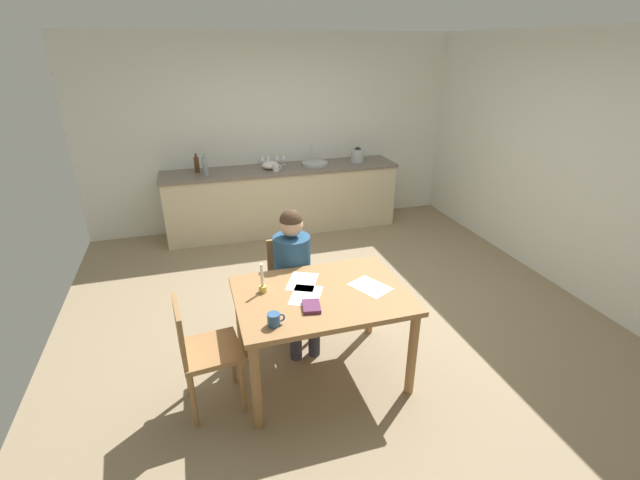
{
  "coord_description": "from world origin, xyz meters",
  "views": [
    {
      "loc": [
        -1.19,
        -3.51,
        2.43
      ],
      "look_at": [
        -0.17,
        -0.12,
        0.85
      ],
      "focal_mm": 24.64,
      "sensor_mm": 36.0,
      "label": 1
    }
  ],
  "objects_px": {
    "dining_table": "(321,305)",
    "candlestick": "(263,284)",
    "sink_unit": "(315,163)",
    "mixing_bowl": "(270,165)",
    "book_magazine": "(311,307)",
    "wine_glass_back_right": "(262,158)",
    "teacup_on_counter": "(276,168)",
    "chair_side_empty": "(202,350)",
    "coffee_mug": "(274,319)",
    "wine_glass_near_sink": "(283,157)",
    "wine_glass_back_left": "(268,158)",
    "bottle_vinegar": "(205,166)",
    "wine_glass_by_kettle": "(277,157)",
    "person_seated": "(294,269)",
    "chair_at_table": "(291,282)",
    "stovetop_kettle": "(357,155)",
    "bottle_oil": "(197,164)"
  },
  "relations": [
    {
      "from": "dining_table",
      "to": "candlestick",
      "type": "height_order",
      "value": "candlestick"
    },
    {
      "from": "sink_unit",
      "to": "mixing_bowl",
      "type": "bearing_deg",
      "value": -177.45
    },
    {
      "from": "book_magazine",
      "to": "dining_table",
      "type": "bearing_deg",
      "value": 63.97
    },
    {
      "from": "candlestick",
      "to": "wine_glass_back_right",
      "type": "bearing_deg",
      "value": 79.92
    },
    {
      "from": "dining_table",
      "to": "teacup_on_counter",
      "type": "xyz_separation_m",
      "value": [
        0.26,
        2.91,
        0.31
      ]
    },
    {
      "from": "chair_side_empty",
      "to": "coffee_mug",
      "type": "height_order",
      "value": "chair_side_empty"
    },
    {
      "from": "dining_table",
      "to": "book_magazine",
      "type": "distance_m",
      "value": 0.25
    },
    {
      "from": "wine_glass_near_sink",
      "to": "wine_glass_back_left",
      "type": "xyz_separation_m",
      "value": [
        -0.21,
        0.0,
        0.0
      ]
    },
    {
      "from": "bottle_vinegar",
      "to": "wine_glass_back_left",
      "type": "bearing_deg",
      "value": 16.06
    },
    {
      "from": "book_magazine",
      "to": "wine_glass_by_kettle",
      "type": "bearing_deg",
      "value": 92.23
    },
    {
      "from": "person_seated",
      "to": "sink_unit",
      "type": "bearing_deg",
      "value": 70.03
    },
    {
      "from": "mixing_bowl",
      "to": "wine_glass_back_right",
      "type": "height_order",
      "value": "wine_glass_back_right"
    },
    {
      "from": "wine_glass_back_right",
      "to": "candlestick",
      "type": "bearing_deg",
      "value": -100.08
    },
    {
      "from": "wine_glass_by_kettle",
      "to": "chair_at_table",
      "type": "bearing_deg",
      "value": -99.39
    },
    {
      "from": "mixing_bowl",
      "to": "wine_glass_near_sink",
      "type": "height_order",
      "value": "wine_glass_near_sink"
    },
    {
      "from": "coffee_mug",
      "to": "candlestick",
      "type": "bearing_deg",
      "value": 89.73
    },
    {
      "from": "chair_at_table",
      "to": "book_magazine",
      "type": "distance_m",
      "value": 0.92
    },
    {
      "from": "wine_glass_near_sink",
      "to": "wine_glass_by_kettle",
      "type": "height_order",
      "value": "same"
    },
    {
      "from": "candlestick",
      "to": "stovetop_kettle",
      "type": "height_order",
      "value": "stovetop_kettle"
    },
    {
      "from": "dining_table",
      "to": "wine_glass_back_left",
      "type": "xyz_separation_m",
      "value": [
        0.22,
        3.21,
        0.37
      ]
    },
    {
      "from": "chair_side_empty",
      "to": "wine_glass_by_kettle",
      "type": "height_order",
      "value": "wine_glass_by_kettle"
    },
    {
      "from": "wine_glass_back_right",
      "to": "person_seated",
      "type": "bearing_deg",
      "value": -94.47
    },
    {
      "from": "dining_table",
      "to": "coffee_mug",
      "type": "bearing_deg",
      "value": -144.35
    },
    {
      "from": "coffee_mug",
      "to": "wine_glass_near_sink",
      "type": "xyz_separation_m",
      "value": [
        0.84,
        3.51,
        0.22
      ]
    },
    {
      "from": "candlestick",
      "to": "wine_glass_near_sink",
      "type": "xyz_separation_m",
      "value": [
        0.84,
        3.07,
        0.2
      ]
    },
    {
      "from": "stovetop_kettle",
      "to": "wine_glass_by_kettle",
      "type": "distance_m",
      "value": 1.14
    },
    {
      "from": "chair_at_table",
      "to": "wine_glass_back_left",
      "type": "distance_m",
      "value": 2.59
    },
    {
      "from": "wine_glass_back_left",
      "to": "sink_unit",
      "type": "bearing_deg",
      "value": -13.17
    },
    {
      "from": "wine_glass_near_sink",
      "to": "chair_side_empty",
      "type": "bearing_deg",
      "value": -111.83
    },
    {
      "from": "candlestick",
      "to": "mixing_bowl",
      "type": "height_order",
      "value": "mixing_bowl"
    },
    {
      "from": "wine_glass_back_left",
      "to": "teacup_on_counter",
      "type": "xyz_separation_m",
      "value": [
        0.05,
        -0.3,
        -0.06
      ]
    },
    {
      "from": "candlestick",
      "to": "wine_glass_back_left",
      "type": "relative_size",
      "value": 1.5
    },
    {
      "from": "candlestick",
      "to": "bottle_vinegar",
      "type": "height_order",
      "value": "bottle_vinegar"
    },
    {
      "from": "stovetop_kettle",
      "to": "teacup_on_counter",
      "type": "bearing_deg",
      "value": -172.92
    },
    {
      "from": "candlestick",
      "to": "wine_glass_back_left",
      "type": "height_order",
      "value": "wine_glass_back_left"
    },
    {
      "from": "person_seated",
      "to": "book_magazine",
      "type": "distance_m",
      "value": 0.73
    },
    {
      "from": "chair_at_table",
      "to": "teacup_on_counter",
      "type": "height_order",
      "value": "teacup_on_counter"
    },
    {
      "from": "book_magazine",
      "to": "wine_glass_back_left",
      "type": "bearing_deg",
      "value": 94.27
    },
    {
      "from": "person_seated",
      "to": "bottle_oil",
      "type": "relative_size",
      "value": 4.84
    },
    {
      "from": "dining_table",
      "to": "bottle_vinegar",
      "type": "height_order",
      "value": "bottle_vinegar"
    },
    {
      "from": "wine_glass_by_kettle",
      "to": "wine_glass_back_right",
      "type": "relative_size",
      "value": 1.0
    },
    {
      "from": "dining_table",
      "to": "coffee_mug",
      "type": "relative_size",
      "value": 10.61
    },
    {
      "from": "teacup_on_counter",
      "to": "wine_glass_back_left",
      "type": "bearing_deg",
      "value": 98.75
    },
    {
      "from": "sink_unit",
      "to": "wine_glass_near_sink",
      "type": "distance_m",
      "value": 0.44
    },
    {
      "from": "wine_glass_near_sink",
      "to": "mixing_bowl",
      "type": "bearing_deg",
      "value": -141.78
    },
    {
      "from": "coffee_mug",
      "to": "bottle_oil",
      "type": "relative_size",
      "value": 0.49
    },
    {
      "from": "book_magazine",
      "to": "bottle_oil",
      "type": "xyz_separation_m",
      "value": [
        -0.61,
        3.32,
        0.25
      ]
    },
    {
      "from": "wine_glass_near_sink",
      "to": "person_seated",
      "type": "bearing_deg",
      "value": -100.73
    },
    {
      "from": "coffee_mug",
      "to": "chair_at_table",
      "type": "bearing_deg",
      "value": 71.3
    },
    {
      "from": "mixing_bowl",
      "to": "wine_glass_back_right",
      "type": "distance_m",
      "value": 0.2
    }
  ]
}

